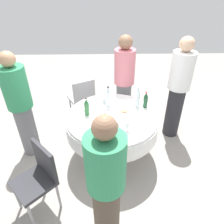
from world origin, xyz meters
name	(u,v)px	position (x,y,z in m)	size (l,w,h in m)	color
ground_plane	(112,154)	(0.00, 0.00, 0.00)	(10.00, 10.00, 0.00)	gray
dining_table	(112,124)	(0.00, 0.00, 0.59)	(1.29, 1.29, 0.74)	white
bottle_clear_rear	(108,97)	(0.05, -0.25, 0.89)	(0.06, 0.06, 0.32)	silver
bottle_dark_green_mid	(146,100)	(-0.49, -0.21, 0.85)	(0.06, 0.06, 0.24)	#194728
bottle_clear_inner	(104,105)	(0.10, -0.08, 0.86)	(0.06, 0.06, 0.27)	silver
bottle_green_far	(87,107)	(0.34, -0.03, 0.86)	(0.07, 0.07, 0.26)	#2D6B38
bottle_clear_east	(137,97)	(-0.37, -0.24, 0.89)	(0.07, 0.07, 0.33)	silver
wine_glass_far	(118,116)	(-0.07, 0.18, 0.85)	(0.06, 0.06, 0.15)	white
wine_glass_east	(127,125)	(-0.17, 0.35, 0.84)	(0.06, 0.06, 0.14)	white
wine_glass_near	(103,110)	(0.12, 0.05, 0.86)	(0.07, 0.07, 0.16)	white
wine_glass_north	(96,122)	(0.20, 0.30, 0.85)	(0.07, 0.07, 0.15)	white
plate_left	(124,112)	(-0.17, -0.07, 0.75)	(0.21, 0.21, 0.04)	white
plate_front	(111,133)	(0.03, 0.39, 0.75)	(0.20, 0.20, 0.04)	white
plate_south	(97,103)	(0.22, -0.33, 0.75)	(0.24, 0.24, 0.02)	white
knife_mid	(147,116)	(-0.48, 0.03, 0.74)	(0.18, 0.02, 0.01)	silver
fork_inner	(144,126)	(-0.40, 0.24, 0.74)	(0.18, 0.02, 0.01)	silver
fork_far	(113,101)	(-0.02, -0.38, 0.74)	(0.18, 0.02, 0.01)	silver
folded_napkin	(82,108)	(0.43, -0.17, 0.75)	(0.12, 0.12, 0.02)	white
person_rear	(21,106)	(1.27, -0.12, 0.84)	(0.34, 0.34, 1.60)	slate
person_mid	(106,186)	(0.08, 1.18, 0.81)	(0.34, 0.34, 1.55)	#4C3F33
person_inner	(178,89)	(-1.05, -0.51, 0.88)	(0.34, 0.34, 1.67)	#26262B
person_far	(124,81)	(-0.23, -0.86, 0.85)	(0.34, 0.34, 1.61)	slate
chair_near	(83,97)	(0.51, -0.92, 0.52)	(0.54, 0.54, 0.87)	#99999E
chair_north	(39,175)	(0.83, 0.81, 0.52)	(0.57, 0.57, 0.87)	#2D2D33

